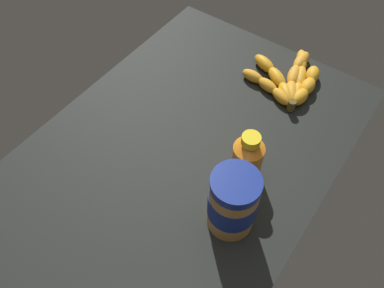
% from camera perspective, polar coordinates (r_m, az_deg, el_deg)
% --- Properties ---
extents(ground_plane, '(0.95, 0.65, 0.03)m').
position_cam_1_polar(ground_plane, '(0.92, -1.67, -1.77)').
color(ground_plane, black).
extents(banana_bunch, '(0.22, 0.20, 0.03)m').
position_cam_1_polar(banana_bunch, '(1.07, 14.18, 9.10)').
color(banana_bunch, gold).
rests_on(banana_bunch, ground_plane).
extents(peanut_butter_jar, '(0.10, 0.10, 0.16)m').
position_cam_1_polar(peanut_butter_jar, '(0.76, 6.00, -8.54)').
color(peanut_butter_jar, '#BF8442').
rests_on(peanut_butter_jar, ground_plane).
extents(honey_bottle, '(0.07, 0.07, 0.13)m').
position_cam_1_polar(honey_bottle, '(0.84, 8.15, -1.94)').
color(honey_bottle, orange).
rests_on(honey_bottle, ground_plane).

